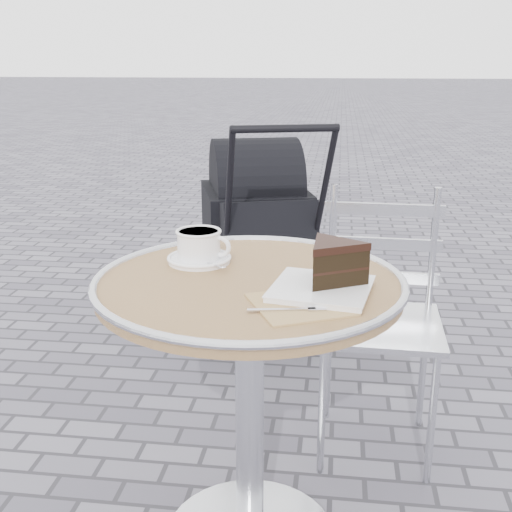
# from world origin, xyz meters

# --- Properties ---
(cafe_table) EXTENTS (0.72, 0.72, 0.74)m
(cafe_table) POSITION_xyz_m (0.00, 0.00, 0.57)
(cafe_table) COLOR silver
(cafe_table) RESTS_ON ground
(cappuccino_set) EXTENTS (0.16, 0.16, 0.08)m
(cappuccino_set) POSITION_xyz_m (-0.14, 0.12, 0.77)
(cappuccino_set) COLOR white
(cappuccino_set) RESTS_ON cafe_table
(cake_plate_set) EXTENTS (0.28, 0.32, 0.11)m
(cake_plate_set) POSITION_xyz_m (0.18, -0.05, 0.78)
(cake_plate_set) COLOR tan
(cake_plate_set) RESTS_ON cafe_table
(bistro_chair) EXTENTS (0.39, 0.39, 0.83)m
(bistro_chair) POSITION_xyz_m (0.34, 0.57, 0.52)
(bistro_chair) COLOR silver
(bistro_chair) RESTS_ON ground
(baby_stroller) EXTENTS (0.68, 1.03, 0.99)m
(baby_stroller) POSITION_xyz_m (-0.17, 1.52, 0.44)
(baby_stroller) COLOR black
(baby_stroller) RESTS_ON ground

